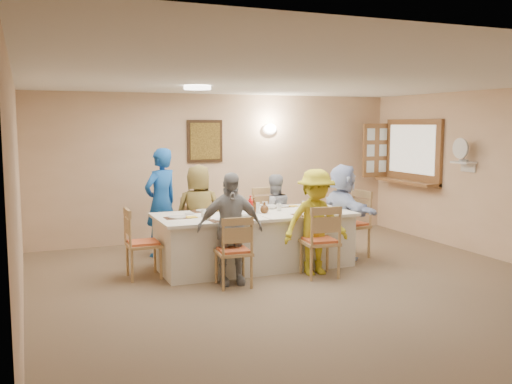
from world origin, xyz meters
name	(u,v)px	position (x,y,z in m)	size (l,w,h in m)	color
ground	(315,291)	(0.00, 0.00, 0.00)	(7.00, 7.00, 0.00)	#7D6249
room_walls	(317,165)	(0.00, 0.00, 1.51)	(7.00, 7.00, 7.00)	tan
wall_picture	(205,141)	(-0.30, 3.46, 1.70)	(0.62, 0.05, 0.72)	black
wall_sconce	(270,129)	(0.90, 3.44, 1.90)	(0.26, 0.09, 0.18)	white
ceiling_light	(197,88)	(-1.00, 1.50, 2.47)	(0.36, 0.36, 0.05)	white
serving_hatch	(413,152)	(3.21, 2.40, 1.50)	(0.06, 1.50, 1.15)	brown
hatch_sill	(406,182)	(3.09, 2.40, 0.97)	(0.30, 1.50, 0.05)	brown
shutter_door	(376,150)	(2.95, 3.16, 1.50)	(0.55, 0.04, 1.00)	brown
fan_shelf	(463,162)	(3.13, 1.05, 1.40)	(0.22, 0.36, 0.03)	white
desk_fan	(462,153)	(3.10, 1.05, 1.55)	(0.30, 0.30, 0.28)	#A5A5A8
dining_table	(254,240)	(-0.24, 1.37, 0.38)	(2.74, 1.16, 0.76)	white
chair_back_left	(197,228)	(-0.84, 2.17, 0.45)	(0.43, 0.43, 0.91)	tan
chair_back_right	(271,220)	(0.36, 2.17, 0.50)	(0.48, 0.48, 1.00)	tan
chair_front_left	(233,250)	(-0.84, 0.57, 0.45)	(0.43, 0.43, 0.89)	tan
chair_front_right	(320,240)	(0.36, 0.57, 0.48)	(0.46, 0.46, 0.96)	tan
chair_left_end	(143,243)	(-1.79, 1.37, 0.46)	(0.44, 0.44, 0.93)	tan
chair_right_end	(350,224)	(1.31, 1.37, 0.50)	(0.48, 0.48, 1.01)	tan
diner_back_left	(199,213)	(-0.84, 2.05, 0.70)	(0.75, 0.54, 1.41)	brown
diner_back_right	(274,214)	(0.36, 2.05, 0.61)	(0.63, 0.51, 1.23)	#9598A1
diner_front_left	(230,228)	(-0.84, 0.69, 0.70)	(0.86, 0.46, 1.40)	#9A9A9A
diner_front_right	(316,222)	(0.36, 0.69, 0.70)	(0.93, 0.56, 1.40)	gold
diner_right_end	(343,211)	(1.18, 1.37, 0.70)	(0.44, 1.31, 1.41)	#BFD0FC
caregiver	(161,202)	(-1.29, 2.52, 0.82)	(0.71, 0.63, 1.64)	#1754B1
placemat_fl	(223,220)	(-0.84, 0.95, 0.76)	(0.35, 0.26, 0.01)	#472B19
plate_fl	(223,220)	(-0.84, 0.95, 0.77)	(0.24, 0.24, 0.01)	white
napkin_fl	(238,219)	(-0.66, 0.90, 0.77)	(0.13, 0.13, 0.01)	yellow
placemat_fr	(307,215)	(0.36, 0.95, 0.76)	(0.37, 0.27, 0.01)	#472B19
plate_fr	(307,214)	(0.36, 0.95, 0.77)	(0.26, 0.26, 0.02)	white
napkin_fr	(320,214)	(0.54, 0.90, 0.77)	(0.15, 0.15, 0.01)	yellow
placemat_bl	(204,211)	(-0.84, 1.79, 0.76)	(0.34, 0.25, 0.01)	#472B19
plate_bl	(204,210)	(-0.84, 1.79, 0.77)	(0.23, 0.23, 0.01)	white
napkin_bl	(217,210)	(-0.66, 1.74, 0.77)	(0.13, 0.13, 0.01)	yellow
placemat_br	(281,206)	(0.36, 1.79, 0.76)	(0.34, 0.26, 0.01)	#472B19
plate_br	(281,206)	(0.36, 1.79, 0.77)	(0.24, 0.24, 0.02)	white
napkin_br	(293,206)	(0.54, 1.74, 0.77)	(0.13, 0.13, 0.01)	yellow
placemat_le	(177,218)	(-1.34, 1.37, 0.76)	(0.32, 0.24, 0.01)	#472B19
plate_le	(177,217)	(-1.34, 1.37, 0.77)	(0.24, 0.24, 0.01)	white
napkin_le	(191,217)	(-1.16, 1.32, 0.77)	(0.14, 0.14, 0.01)	yellow
placemat_re	(325,208)	(0.88, 1.37, 0.76)	(0.34, 0.25, 0.01)	#472B19
plate_re	(325,208)	(0.88, 1.37, 0.77)	(0.24, 0.24, 0.02)	white
napkin_re	(338,208)	(1.06, 1.32, 0.77)	(0.13, 0.13, 0.01)	yellow
teacup_a	(207,216)	(-1.02, 1.07, 0.81)	(0.13, 0.13, 0.09)	white
teacup_b	(265,204)	(0.14, 1.86, 0.80)	(0.11, 0.11, 0.08)	white
bowl_a	(244,215)	(-0.48, 1.12, 0.79)	(0.25, 0.25, 0.06)	white
bowl_b	(270,207)	(0.13, 1.65, 0.79)	(0.19, 0.19, 0.06)	white
condiment_ketchup	(250,204)	(-0.28, 1.42, 0.88)	(0.12, 0.12, 0.24)	red
condiment_brown	(254,205)	(-0.22, 1.45, 0.86)	(0.10, 0.11, 0.21)	#553216
condiment_malt	(264,207)	(-0.11, 1.32, 0.84)	(0.13, 0.13, 0.16)	#553216
drinking_glass	(243,209)	(-0.39, 1.42, 0.82)	(0.06, 0.06, 0.10)	silver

